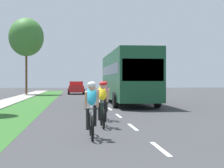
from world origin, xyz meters
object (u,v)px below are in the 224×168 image
Objects in this scene: sedan_red at (76,88)px; cyclist_distant at (104,100)px; cyclist_lead at (91,109)px; street_tree_far at (26,37)px; cyclist_trailing at (102,104)px; bus_dark_green at (127,75)px.

cyclist_distant is at bearing -88.09° from sedan_red.
cyclist_lead is 33.20m from street_tree_far.
cyclist_distant is 0.20× the size of street_tree_far.
sedan_red is (-0.72, 31.07, -0.04)m from cyclist_trailing.
cyclist_trailing is 31.08m from sedan_red.
bus_dark_green is (3.17, 14.71, 1.17)m from cyclist_lead.
street_tree_far is (-6.66, 27.62, 5.77)m from cyclist_distant.
bus_dark_green is 19.08m from sedan_red.
cyclist_trailing is at bearing 78.45° from cyclist_lead.
cyclist_distant is 28.99m from street_tree_far.
bus_dark_green is at bearing 76.51° from cyclist_distant.
cyclist_distant is 10.54m from bus_dark_green.
cyclist_lead reaches higher than sedan_red.
sedan_red is at bearing 12.88° from street_tree_far.
cyclist_distant is 0.15× the size of bus_dark_green.
sedan_red is 8.24m from street_tree_far.
bus_dark_green is (2.69, 12.33, 1.17)m from cyclist_trailing.
cyclist_trailing is 0.15× the size of bus_dark_green.
bus_dark_green is 1.32× the size of street_tree_far.
cyclist_trailing is 2.16m from cyclist_distant.
bus_dark_green is at bearing -79.70° from sedan_red.
bus_dark_green is (2.44, 10.18, 1.17)m from cyclist_distant.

